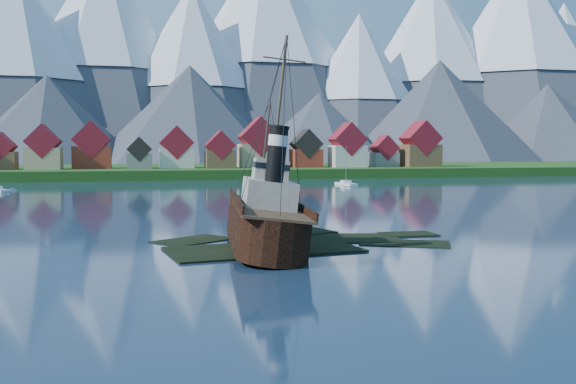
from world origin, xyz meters
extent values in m
plane|color=#182C45|center=(0.00, 0.00, 0.00)|extent=(1400.00, 1400.00, 0.00)
cube|color=black|center=(-3.00, -2.00, -0.32)|extent=(19.08, 11.42, 1.00)
cube|color=black|center=(6.00, 4.00, -0.38)|extent=(15.15, 9.76, 1.00)
cube|color=black|center=(2.00, 9.00, -0.28)|extent=(11.45, 9.06, 1.00)
cube|color=black|center=(12.00, -1.00, -0.42)|extent=(10.27, 8.34, 1.00)
cube|color=black|center=(-9.00, 6.00, -0.40)|extent=(9.42, 8.68, 1.00)
cube|color=black|center=(15.00, 5.00, -0.35)|extent=(6.00, 4.00, 1.00)
cube|color=#184112|center=(0.00, 170.00, 0.00)|extent=(600.00, 80.00, 3.20)
cube|color=#3F3D38|center=(0.00, 132.00, 0.00)|extent=(600.00, 2.50, 2.00)
cube|color=brown|center=(-56.00, 153.00, 5.75)|extent=(9.00, 8.00, 5.50)
cube|color=maroon|center=(-56.00, 153.00, 10.12)|extent=(9.16, 8.16, 9.16)
cube|color=tan|center=(-43.00, 150.00, 6.40)|extent=(10.50, 9.00, 6.80)
cube|color=maroon|center=(-43.00, 150.00, 11.69)|extent=(10.69, 9.18, 10.69)
cube|color=maroon|center=(-29.00, 156.00, 6.60)|extent=(12.00, 8.50, 7.20)
cube|color=maroon|center=(-29.00, 156.00, 12.36)|extent=(12.22, 8.67, 12.22)
cube|color=slate|center=(-14.00, 151.00, 5.40)|extent=(8.00, 7.00, 4.80)
cube|color=black|center=(-14.00, 151.00, 9.24)|extent=(8.15, 7.14, 8.15)
cube|color=beige|center=(-2.00, 154.00, 6.20)|extent=(11.00, 9.50, 6.40)
cube|color=maroon|center=(-2.00, 154.00, 11.38)|extent=(11.20, 9.69, 11.20)
cube|color=brown|center=(12.00, 150.00, 5.90)|extent=(9.50, 8.00, 5.80)
cube|color=maroon|center=(12.00, 150.00, 10.51)|extent=(9.67, 8.16, 9.67)
cube|color=tan|center=(26.00, 155.00, 7.00)|extent=(13.50, 10.00, 8.00)
cube|color=maroon|center=(26.00, 155.00, 13.43)|extent=(13.75, 10.20, 13.75)
cube|color=maroon|center=(42.00, 152.00, 6.10)|extent=(10.00, 8.50, 6.20)
cube|color=black|center=(42.00, 152.00, 11.00)|extent=(10.18, 8.67, 10.18)
cube|color=beige|center=(56.00, 149.00, 6.75)|extent=(11.50, 9.00, 7.50)
cube|color=maroon|center=(56.00, 149.00, 12.57)|extent=(11.71, 9.18, 11.71)
cube|color=slate|center=(71.00, 153.00, 5.50)|extent=(9.00, 7.50, 5.00)
cube|color=maroon|center=(71.00, 153.00, 9.62)|extent=(9.16, 7.65, 9.16)
cube|color=brown|center=(84.00, 151.00, 6.90)|extent=(12.50, 10.00, 7.80)
cube|color=maroon|center=(84.00, 151.00, 13.05)|extent=(12.73, 10.20, 12.73)
cone|color=#2D333D|center=(-100.00, 455.00, 73.00)|extent=(180.00, 180.00, 150.00)
cone|color=white|center=(-100.00, 455.00, 103.00)|extent=(111.60, 111.60, 90.00)
cone|color=#2D333D|center=(-40.00, 495.00, 88.00)|extent=(210.00, 210.00, 180.00)
cone|color=white|center=(-40.00, 495.00, 124.00)|extent=(130.20, 130.20, 108.00)
cone|color=#2D333D|center=(30.00, 470.00, 70.50)|extent=(170.00, 170.00, 145.00)
cone|color=white|center=(30.00, 470.00, 99.50)|extent=(105.40, 105.40, 87.00)
cone|color=#2D333D|center=(100.00, 515.00, 98.00)|extent=(240.00, 240.00, 200.00)
cone|color=white|center=(100.00, 515.00, 138.00)|extent=(148.80, 148.80, 120.00)
cone|color=#2D333D|center=(170.00, 460.00, 60.50)|extent=(150.00, 150.00, 125.00)
cone|color=white|center=(170.00, 460.00, 85.50)|extent=(93.00, 93.00, 75.00)
cone|color=#2D333D|center=(250.00, 490.00, 83.00)|extent=(200.00, 200.00, 170.00)
cone|color=white|center=(250.00, 490.00, 117.00)|extent=(124.00, 124.00, 102.00)
cone|color=#2D333D|center=(330.00, 475.00, 93.00)|extent=(230.00, 230.00, 190.00)
cone|color=white|center=(330.00, 475.00, 131.00)|extent=(142.60, 142.60, 114.00)
cone|color=#2D333D|center=(400.00, 505.00, 75.50)|extent=(180.00, 180.00, 155.00)
cone|color=white|center=(400.00, 505.00, 106.50)|extent=(111.60, 111.60, 93.00)
cone|color=#2D333D|center=(-70.00, 374.00, 27.00)|extent=(120.00, 120.00, 58.00)
cone|color=#2D333D|center=(20.00, 369.00, 31.00)|extent=(136.00, 136.00, 66.00)
cone|color=#2D333D|center=(110.00, 373.00, 23.00)|extent=(110.00, 110.00, 50.00)
cone|color=#2D333D|center=(200.00, 370.00, 35.50)|extent=(150.00, 150.00, 75.00)
cone|color=#2D333D|center=(290.00, 371.00, 28.00)|extent=(124.00, 124.00, 60.00)
cube|color=black|center=(-2.77, 0.01, 2.05)|extent=(6.32, 18.20, 3.79)
cone|color=black|center=(-2.77, 11.82, 2.05)|extent=(6.32, 6.32, 6.32)
cylinder|color=black|center=(-2.77, -9.09, 2.05)|extent=(6.32, 6.32, 3.79)
cube|color=#4C3826|center=(-2.77, 0.01, 4.03)|extent=(6.19, 24.01, 0.23)
cube|color=black|center=(-5.80, 0.01, 4.44)|extent=(0.18, 23.25, 0.81)
cube|color=black|center=(0.26, 0.01, 4.44)|extent=(0.18, 23.25, 0.81)
cube|color=#ADA89E|center=(-2.77, -1.35, 5.39)|extent=(4.69, 7.67, 2.71)
cube|color=#ADA89E|center=(-2.77, -0.44, 7.73)|extent=(3.25, 3.61, 1.99)
cylinder|color=black|center=(-2.77, -4.32, 9.27)|extent=(1.72, 1.72, 5.06)
cylinder|color=silver|center=(-2.77, -4.32, 10.53)|extent=(1.81, 1.81, 0.99)
cylinder|color=#473828|center=(-2.77, 7.23, 9.54)|extent=(0.25, 0.25, 10.83)
cylinder|color=#473828|center=(-2.77, -2.25, 14.59)|extent=(0.29, 0.29, 11.74)
cube|color=silver|center=(18.17, 85.80, 0.11)|extent=(6.41, 9.06, 1.28)
cube|color=silver|center=(18.17, 85.80, 1.12)|extent=(2.99, 3.20, 0.75)
cylinder|color=gray|center=(18.17, 85.80, 6.32)|extent=(0.15, 0.15, 11.13)
cube|color=silver|center=(38.10, 96.68, 0.09)|extent=(3.44, 9.37, 1.10)
cube|color=silver|center=(38.10, 96.68, 0.96)|extent=(2.32, 2.80, 0.64)
cylinder|color=gray|center=(38.10, 96.68, 5.40)|extent=(0.13, 0.13, 9.52)
camera|label=1|loc=(-14.62, -61.77, 9.87)|focal=40.00mm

